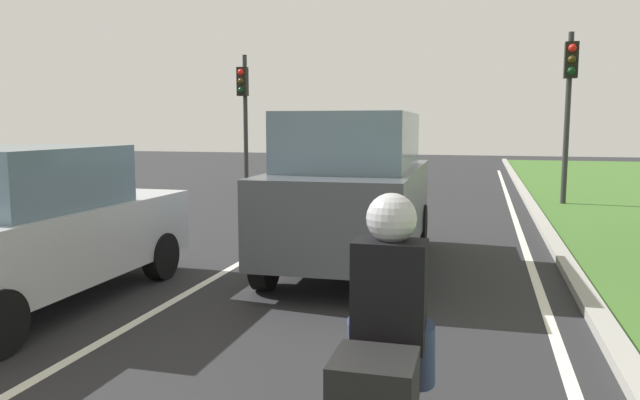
{
  "coord_description": "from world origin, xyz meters",
  "views": [
    {
      "loc": [
        2.84,
        1.08,
        2.11
      ],
      "look_at": [
        0.95,
        8.05,
        1.2
      ],
      "focal_mm": 33.58,
      "sensor_mm": 36.0,
      "label": 1
    }
  ],
  "objects_px": {
    "car_sedan_left_lane": "(31,228)",
    "motorcycle": "(388,400)",
    "car_suv_ahead": "(353,189)",
    "traffic_light_near_right": "(569,90)",
    "traffic_light_overhead_left": "(244,102)",
    "rider_person": "(390,291)"
  },
  "relations": [
    {
      "from": "car_sedan_left_lane",
      "to": "motorcycle",
      "type": "height_order",
      "value": "car_sedan_left_lane"
    },
    {
      "from": "car_sedan_left_lane",
      "to": "traffic_light_overhead_left",
      "type": "bearing_deg",
      "value": 100.8
    },
    {
      "from": "car_suv_ahead",
      "to": "car_sedan_left_lane",
      "type": "height_order",
      "value": "car_suv_ahead"
    },
    {
      "from": "car_sedan_left_lane",
      "to": "traffic_light_overhead_left",
      "type": "xyz_separation_m",
      "value": [
        -2.39,
        12.32,
        1.93
      ]
    },
    {
      "from": "car_suv_ahead",
      "to": "traffic_light_near_right",
      "type": "bearing_deg",
      "value": 62.23
    },
    {
      "from": "car_sedan_left_lane",
      "to": "traffic_light_near_right",
      "type": "relative_size",
      "value": 0.97
    },
    {
      "from": "car_sedan_left_lane",
      "to": "rider_person",
      "type": "xyz_separation_m",
      "value": [
        4.55,
        -2.47,
        0.27
      ]
    },
    {
      "from": "car_suv_ahead",
      "to": "motorcycle",
      "type": "xyz_separation_m",
      "value": [
        1.35,
        -5.39,
        -0.6
      ]
    },
    {
      "from": "car_suv_ahead",
      "to": "traffic_light_overhead_left",
      "type": "relative_size",
      "value": 1.05
    },
    {
      "from": "car_suv_ahead",
      "to": "traffic_light_near_right",
      "type": "xyz_separation_m",
      "value": [
        3.91,
        7.99,
        1.84
      ]
    },
    {
      "from": "car_sedan_left_lane",
      "to": "motorcycle",
      "type": "bearing_deg",
      "value": -29.14
    },
    {
      "from": "traffic_light_overhead_left",
      "to": "motorcycle",
      "type": "bearing_deg",
      "value": -64.93
    },
    {
      "from": "car_suv_ahead",
      "to": "motorcycle",
      "type": "height_order",
      "value": "car_suv_ahead"
    },
    {
      "from": "rider_person",
      "to": "car_suv_ahead",
      "type": "bearing_deg",
      "value": 103.72
    },
    {
      "from": "car_suv_ahead",
      "to": "traffic_light_near_right",
      "type": "height_order",
      "value": "traffic_light_near_right"
    },
    {
      "from": "motorcycle",
      "to": "rider_person",
      "type": "height_order",
      "value": "rider_person"
    },
    {
      "from": "rider_person",
      "to": "traffic_light_near_right",
      "type": "xyz_separation_m",
      "value": [
        2.56,
        13.33,
        1.81
      ]
    },
    {
      "from": "traffic_light_overhead_left",
      "to": "car_sedan_left_lane",
      "type": "bearing_deg",
      "value": -79.02
    },
    {
      "from": "car_suv_ahead",
      "to": "rider_person",
      "type": "height_order",
      "value": "car_suv_ahead"
    },
    {
      "from": "traffic_light_near_right",
      "to": "motorcycle",
      "type": "bearing_deg",
      "value": -100.83
    },
    {
      "from": "car_suv_ahead",
      "to": "traffic_light_overhead_left",
      "type": "bearing_deg",
      "value": 118.93
    },
    {
      "from": "motorcycle",
      "to": "traffic_light_overhead_left",
      "type": "bearing_deg",
      "value": 114.63
    }
  ]
}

